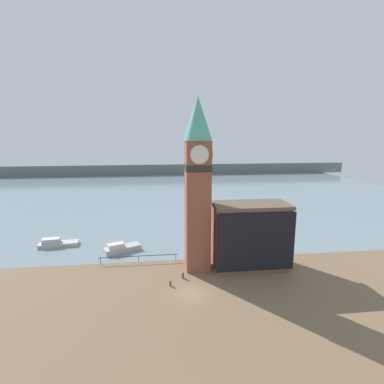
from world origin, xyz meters
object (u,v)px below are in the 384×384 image
at_px(boat_near, 121,248).
at_px(mooring_bollard_far, 170,283).
at_px(pier_building, 250,235).
at_px(clock_tower, 198,181).
at_px(mooring_bollard_near, 183,275).
at_px(boat_far, 57,243).

xyz_separation_m(boat_near, mooring_bollard_far, (7.60, -12.48, -0.19)).
height_order(pier_building, mooring_bollard_far, pier_building).
height_order(clock_tower, mooring_bollard_near, clock_tower).
xyz_separation_m(boat_near, mooring_bollard_near, (9.40, -10.59, -0.13)).
distance_m(mooring_bollard_near, mooring_bollard_far, 2.61).
bearing_deg(clock_tower, mooring_bollard_near, -127.66).
relative_size(clock_tower, boat_far, 3.61).
relative_size(pier_building, mooring_bollard_near, 12.84).
bearing_deg(mooring_bollard_far, mooring_bollard_near, 46.48).
relative_size(clock_tower, pier_building, 2.21).
distance_m(clock_tower, boat_near, 18.64).
bearing_deg(pier_building, boat_far, 159.24).
bearing_deg(mooring_bollard_far, pier_building, 21.19).
distance_m(clock_tower, pier_building, 11.24).
relative_size(pier_building, boat_far, 1.63).
bearing_deg(mooring_bollard_far, boat_near, 121.36).
distance_m(clock_tower, boat_far, 28.75).
xyz_separation_m(pier_building, boat_far, (-31.04, 11.77, -4.25)).
relative_size(pier_building, boat_near, 1.75).
xyz_separation_m(clock_tower, boat_near, (-11.81, 7.46, -12.33)).
relative_size(boat_near, mooring_bollard_far, 8.57).
distance_m(boat_near, mooring_bollard_near, 14.16).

